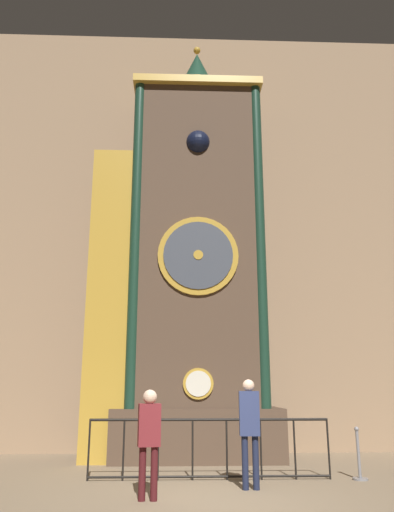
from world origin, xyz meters
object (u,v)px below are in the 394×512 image
object	(u,v)px
clock_tower	(184,264)
visitor_near	(149,432)
visitor_far	(249,422)
stanchion_post	(359,463)

from	to	relation	value
clock_tower	visitor_near	bearing A→B (deg)	-97.64
visitor_near	visitor_far	distance (m)	1.84
visitor_near	clock_tower	bearing A→B (deg)	72.95
visitor_near	stanchion_post	distance (m)	4.19
visitor_far	stanchion_post	world-z (taller)	visitor_far
stanchion_post	visitor_near	bearing A→B (deg)	-157.16
clock_tower	stanchion_post	bearing A→B (deg)	-37.99
visitor_near	stanchion_post	size ratio (longest dim) A/B	1.73
visitor_near	stanchion_post	bearing A→B (deg)	13.44
clock_tower	visitor_near	distance (m)	5.60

